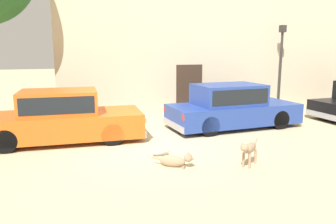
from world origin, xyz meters
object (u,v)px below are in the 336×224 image
at_px(parked_sedan_second, 231,106).
at_px(stray_dog_spotted, 176,160).
at_px(parked_sedan_nearest, 61,117).
at_px(stray_dog_tan, 249,149).
at_px(stray_cat, 160,153).
at_px(street_lamp, 281,58).

height_order(parked_sedan_second, stray_dog_spotted, parked_sedan_second).
xyz_separation_m(parked_sedan_nearest, parked_sedan_second, (5.67, 0.16, 0.01)).
xyz_separation_m(stray_dog_tan, stray_cat, (-1.79, 1.36, -0.34)).
height_order(parked_sedan_second, stray_cat, parked_sedan_second).
distance_m(parked_sedan_nearest, parked_sedan_second, 5.67).
relative_size(stray_dog_tan, stray_cat, 1.46).
height_order(stray_dog_tan, stray_cat, stray_dog_tan).
bearing_deg(parked_sedan_nearest, parked_sedan_second, 3.45).
xyz_separation_m(stray_dog_tan, street_lamp, (4.54, 5.37, 1.94)).
height_order(stray_dog_spotted, stray_dog_tan, stray_dog_tan).
xyz_separation_m(parked_sedan_nearest, stray_dog_tan, (4.21, -3.52, -0.33)).
relative_size(stray_dog_spotted, stray_dog_tan, 1.12).
xyz_separation_m(stray_dog_spotted, stray_dog_tan, (1.65, -0.44, 0.26)).
distance_m(stray_dog_tan, street_lamp, 7.29).
bearing_deg(parked_sedan_second, parked_sedan_nearest, 177.65).
bearing_deg(stray_dog_tan, street_lamp, -169.97).
height_order(stray_dog_tan, street_lamp, street_lamp).
bearing_deg(stray_cat, parked_sedan_second, 37.70).
bearing_deg(parked_sedan_second, street_lamp, 24.53).
relative_size(parked_sedan_nearest, stray_cat, 8.69).
bearing_deg(stray_dog_tan, parked_sedan_second, -151.26).
height_order(stray_cat, street_lamp, street_lamp).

